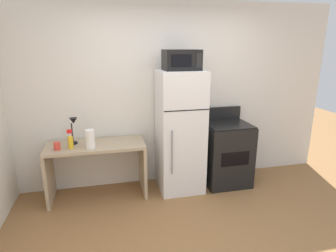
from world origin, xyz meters
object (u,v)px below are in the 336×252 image
(coffee_mug, at_px, (57,146))
(paper_towel_roll, at_px, (90,139))
(oven_range, at_px, (226,153))
(desk, at_px, (97,159))
(spray_bottle, at_px, (70,141))
(desk_lamp, at_px, (73,126))
(refrigerator, at_px, (180,132))
(microwave, at_px, (181,60))

(coffee_mug, bearing_deg, paper_towel_roll, -5.18)
(paper_towel_roll, distance_m, oven_range, 1.95)
(desk, distance_m, spray_bottle, 0.45)
(coffee_mug, height_order, oven_range, oven_range)
(paper_towel_roll, distance_m, coffee_mug, 0.41)
(desk_lamp, relative_size, oven_range, 0.32)
(desk_lamp, bearing_deg, coffee_mug, -137.30)
(desk_lamp, xyz_separation_m, paper_towel_roll, (0.21, -0.21, -0.12))
(refrigerator, distance_m, oven_range, 0.80)
(oven_range, bearing_deg, microwave, -178.19)
(refrigerator, bearing_deg, microwave, -89.67)
(coffee_mug, bearing_deg, oven_range, 2.18)
(desk, xyz_separation_m, refrigerator, (1.15, -0.02, 0.31))
(paper_towel_roll, bearing_deg, refrigerator, 5.87)
(spray_bottle, bearing_deg, desk_lamp, 79.35)
(paper_towel_roll, height_order, oven_range, oven_range)
(refrigerator, bearing_deg, oven_range, 0.09)
(coffee_mug, relative_size, microwave, 0.21)
(coffee_mug, bearing_deg, refrigerator, 3.10)
(oven_range, bearing_deg, desk, 179.27)
(desk, relative_size, spray_bottle, 5.11)
(microwave, bearing_deg, refrigerator, 90.33)
(desk_lamp, relative_size, microwave, 0.77)
(spray_bottle, bearing_deg, microwave, 2.25)
(paper_towel_roll, bearing_deg, microwave, 4.87)
(desk, bearing_deg, coffee_mug, -166.27)
(desk_lamp, bearing_deg, refrigerator, -3.69)
(desk, relative_size, coffee_mug, 13.39)
(microwave, height_order, oven_range, microwave)
(coffee_mug, bearing_deg, desk_lamp, 42.70)
(refrigerator, bearing_deg, desk, 178.76)
(desk_lamp, distance_m, coffee_mug, 0.33)
(desk_lamp, bearing_deg, microwave, -4.54)
(spray_bottle, height_order, coffee_mug, spray_bottle)
(desk, distance_m, microwave, 1.72)
(paper_towel_roll, xyz_separation_m, oven_range, (1.91, 0.12, -0.40))
(paper_towel_roll, bearing_deg, oven_range, 3.73)
(spray_bottle, relative_size, refrigerator, 0.15)
(microwave, bearing_deg, oven_range, 1.81)
(coffee_mug, height_order, microwave, microwave)
(coffee_mug, distance_m, microwave, 1.90)
(paper_towel_roll, distance_m, refrigerator, 1.21)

